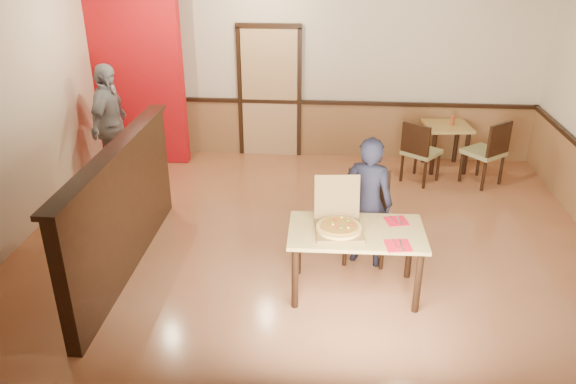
% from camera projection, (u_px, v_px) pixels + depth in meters
% --- Properties ---
extents(floor, '(7.00, 7.00, 0.00)m').
position_uv_depth(floor, '(307.00, 265.00, 6.40)').
color(floor, '#AE6943').
rests_on(floor, ground).
extents(ceiling, '(7.00, 7.00, 0.00)m').
position_uv_depth(ceiling, '(312.00, 9.00, 5.22)').
color(ceiling, black).
rests_on(ceiling, wall_back).
extents(wall_back, '(7.00, 0.00, 7.00)m').
position_uv_depth(wall_back, '(319.00, 72.00, 8.97)').
color(wall_back, beige).
rests_on(wall_back, floor).
extents(wainscot_back, '(7.00, 0.04, 0.90)m').
position_uv_depth(wainscot_back, '(318.00, 129.00, 9.34)').
color(wainscot_back, brown).
rests_on(wainscot_back, floor).
extents(chair_rail_back, '(7.00, 0.06, 0.06)m').
position_uv_depth(chair_rail_back, '(319.00, 102.00, 9.13)').
color(chair_rail_back, black).
rests_on(chair_rail_back, wall_back).
extents(back_door, '(0.90, 0.06, 2.10)m').
position_uv_depth(back_door, '(270.00, 93.00, 9.14)').
color(back_door, tan).
rests_on(back_door, wall_back).
extents(booth_partition, '(0.20, 3.10, 1.44)m').
position_uv_depth(booth_partition, '(123.00, 209.00, 6.06)').
color(booth_partition, black).
rests_on(booth_partition, floor).
extents(red_accent_panel, '(1.60, 0.20, 2.78)m').
position_uv_depth(red_accent_panel, '(132.00, 76.00, 8.73)').
color(red_accent_panel, '#AC0C11').
rests_on(red_accent_panel, floor).
extents(main_table, '(1.38, 0.80, 0.73)m').
position_uv_depth(main_table, '(356.00, 240.00, 5.67)').
color(main_table, tan).
rests_on(main_table, floor).
extents(diner_chair, '(0.55, 0.55, 1.01)m').
position_uv_depth(diner_chair, '(367.00, 212.00, 6.38)').
color(diner_chair, olive).
rests_on(diner_chair, floor).
extents(side_chair_left, '(0.66, 0.66, 0.95)m').
position_uv_depth(side_chair_left, '(419.00, 150.00, 8.28)').
color(side_chair_left, olive).
rests_on(side_chair_left, floor).
extents(side_chair_right, '(0.69, 0.69, 1.00)m').
position_uv_depth(side_chair_right, '(488.00, 150.00, 8.19)').
color(side_chair_right, olive).
rests_on(side_chair_right, floor).
extents(side_table, '(0.74, 0.74, 0.72)m').
position_uv_depth(side_table, '(446.00, 135.00, 8.78)').
color(side_table, tan).
rests_on(side_table, floor).
extents(diner, '(0.64, 0.52, 1.51)m').
position_uv_depth(diner, '(368.00, 202.00, 6.16)').
color(diner, black).
rests_on(diner, floor).
extents(passerby, '(0.47, 1.06, 1.78)m').
position_uv_depth(passerby, '(110.00, 125.00, 8.17)').
color(passerby, gray).
rests_on(passerby, floor).
extents(pizza_box, '(0.51, 0.59, 0.49)m').
position_uv_depth(pizza_box, '(338.00, 224.00, 5.61)').
color(pizza_box, brown).
rests_on(pizza_box, main_table).
extents(pizza, '(0.53, 0.53, 0.03)m').
position_uv_depth(pizza, '(339.00, 228.00, 5.57)').
color(pizza, gold).
rests_on(pizza, pizza_box).
extents(napkin_near, '(0.27, 0.27, 0.01)m').
position_uv_depth(napkin_near, '(398.00, 245.00, 5.35)').
color(napkin_near, red).
rests_on(napkin_near, main_table).
extents(napkin_far, '(0.27, 0.27, 0.01)m').
position_uv_depth(napkin_far, '(396.00, 221.00, 5.80)').
color(napkin_far, red).
rests_on(napkin_far, main_table).
extents(condiment, '(0.06, 0.06, 0.16)m').
position_uv_depth(condiment, '(452.00, 121.00, 8.66)').
color(condiment, '#983C1B').
rests_on(condiment, side_table).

